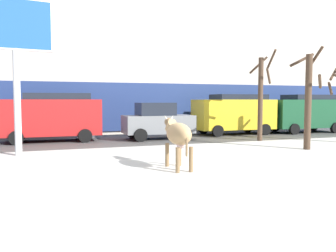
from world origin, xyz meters
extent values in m
plane|color=silver|center=(0.00, 0.00, 0.00)|extent=(120.00, 120.00, 0.00)
cube|color=#514F4C|center=(0.00, 8.05, 0.00)|extent=(60.00, 5.60, 0.01)
cube|color=beige|center=(0.00, 13.89, 6.50)|extent=(44.00, 6.00, 13.00)
cube|color=navy|center=(0.00, 10.84, 1.60)|extent=(43.12, 0.10, 2.80)
ellipsoid|color=tan|center=(-0.81, -0.05, 1.02)|extent=(0.67, 1.43, 0.64)
cylinder|color=olive|center=(-0.98, 0.45, 0.35)|extent=(0.12, 0.12, 0.70)
cylinder|color=olive|center=(-0.59, 0.43, 0.35)|extent=(0.12, 0.12, 0.70)
cylinder|color=olive|center=(-1.02, -0.53, 0.35)|extent=(0.12, 0.12, 0.70)
cylinder|color=olive|center=(-0.63, -0.55, 0.35)|extent=(0.12, 0.12, 0.70)
cylinder|color=tan|center=(-0.77, 0.70, 1.20)|extent=(0.28, 0.49, 0.44)
ellipsoid|color=olive|center=(-0.76, 0.92, 1.30)|extent=(0.26, 0.45, 0.28)
cone|color=beige|center=(-0.87, 0.89, 1.46)|extent=(0.12, 0.07, 0.15)
cone|color=beige|center=(-0.65, 0.87, 1.46)|extent=(0.12, 0.07, 0.15)
cylinder|color=olive|center=(-0.84, -0.71, 0.77)|extent=(0.06, 0.06, 0.60)
ellipsoid|color=beige|center=(-0.81, -0.22, 0.72)|extent=(0.25, 0.29, 0.20)
cylinder|color=silver|center=(-5.27, 4.27, 1.90)|extent=(0.24, 0.24, 3.80)
cube|color=silver|center=(-5.27, 4.27, 4.65)|extent=(2.53, 0.50, 1.82)
cube|color=#1E51B2|center=(-5.27, 4.24, 4.65)|extent=(2.40, 0.44, 1.70)
cube|color=red|center=(-4.01, 8.43, 1.17)|extent=(4.65, 2.02, 1.70)
cube|color=#1E232D|center=(-3.71, 8.42, 2.17)|extent=(3.04, 1.75, 0.30)
cylinder|color=black|center=(-2.49, 9.34, 0.32)|extent=(0.65, 0.24, 0.64)
cylinder|color=black|center=(-2.54, 7.44, 0.32)|extent=(0.65, 0.24, 0.64)
cylinder|color=black|center=(-5.48, 9.42, 0.32)|extent=(0.65, 0.24, 0.64)
cylinder|color=black|center=(-5.53, 7.52, 0.32)|extent=(0.65, 0.24, 0.64)
cube|color=slate|center=(1.13, 7.63, 0.77)|extent=(3.54, 1.79, 0.90)
cube|color=#1E232D|center=(0.98, 7.64, 1.54)|extent=(1.84, 1.54, 0.64)
cylinder|color=black|center=(2.29, 8.45, 0.32)|extent=(0.65, 0.24, 0.64)
cylinder|color=black|center=(2.25, 6.75, 0.32)|extent=(0.65, 0.24, 0.64)
cylinder|color=black|center=(0.02, 8.51, 0.32)|extent=(0.65, 0.24, 0.64)
cylinder|color=black|center=(-0.03, 6.81, 0.32)|extent=(0.65, 0.24, 0.64)
cube|color=gold|center=(6.07, 8.56, 1.17)|extent=(4.65, 2.02, 1.70)
cube|color=#1E232D|center=(6.37, 8.55, 2.17)|extent=(3.04, 1.75, 0.30)
cylinder|color=black|center=(7.59, 9.47, 0.32)|extent=(0.65, 0.24, 0.64)
cylinder|color=black|center=(7.54, 7.57, 0.32)|extent=(0.65, 0.24, 0.64)
cylinder|color=black|center=(4.60, 9.55, 0.32)|extent=(0.65, 0.24, 0.64)
cylinder|color=black|center=(4.55, 7.65, 0.32)|extent=(0.65, 0.24, 0.64)
cube|color=#194C2D|center=(10.84, 8.18, 1.17)|extent=(4.65, 2.02, 1.70)
cube|color=#1E232D|center=(11.14, 8.17, 2.17)|extent=(3.04, 1.75, 0.30)
cylinder|color=black|center=(12.36, 9.09, 0.32)|extent=(0.65, 0.24, 0.64)
cylinder|color=black|center=(12.31, 7.19, 0.32)|extent=(0.65, 0.24, 0.64)
cylinder|color=black|center=(9.37, 9.17, 0.32)|extent=(0.65, 0.24, 0.64)
cylinder|color=black|center=(9.32, 7.27, 0.32)|extent=(0.65, 0.24, 0.64)
cylinder|color=#282833|center=(-3.28, 10.92, 0.44)|extent=(0.24, 0.24, 0.88)
cube|color=#386B42|center=(-3.28, 10.92, 1.20)|extent=(0.36, 0.22, 0.64)
sphere|color=tan|center=(-3.28, 10.92, 1.63)|extent=(0.20, 0.20, 0.20)
cylinder|color=#4C3828|center=(5.60, 2.01, 1.90)|extent=(0.26, 0.26, 3.81)
cylinder|color=#4C3828|center=(5.66, 2.51, 3.63)|extent=(1.08, 0.25, 0.60)
cylinder|color=#4C3828|center=(5.94, 2.05, 3.68)|extent=(0.22, 0.78, 0.88)
cylinder|color=#4C3828|center=(5.89, 1.71, 2.72)|extent=(0.72, 0.70, 0.53)
cylinder|color=#4C3828|center=(8.73, 3.86, 3.26)|extent=(0.84, 0.47, 0.72)
cylinder|color=#4C3828|center=(8.48, 3.81, 2.55)|extent=(0.76, 0.95, 0.66)
cylinder|color=#4C3828|center=(5.59, 5.26, 2.02)|extent=(0.24, 0.24, 4.04)
cylinder|color=#4C3828|center=(5.85, 4.99, 3.13)|extent=(0.66, 0.63, 0.71)
cylinder|color=#4C3828|center=(6.08, 5.14, 3.93)|extent=(0.36, 1.07, 0.92)
cylinder|color=#4C3828|center=(5.72, 5.66, 3.72)|extent=(0.91, 0.38, 0.87)
camera|label=1|loc=(-4.56, -9.47, 1.98)|focal=37.99mm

